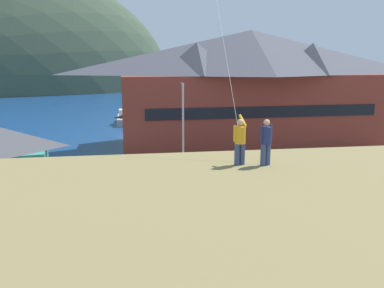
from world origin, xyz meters
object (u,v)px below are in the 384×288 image
Objects in this scene: parked_car_corner_spot at (201,178)px; parked_car_lone_by_shed at (152,211)px; parked_car_front_row_red at (261,213)px; parked_car_front_row_end at (275,173)px; wharf_dock at (148,124)px; parked_car_front_row_silver at (111,185)px; moored_boat_wharfside at (124,119)px; parking_light_pole at (183,124)px; storage_shed_waterside at (155,124)px; harbor_lodge at (250,85)px; person_kite_flyer at (240,140)px; parked_car_mid_row_center at (337,170)px; person_companion at (266,141)px; parked_car_back_row_left at (44,220)px.

parked_car_lone_by_shed is (-3.77, -5.86, 0.00)m from parked_car_corner_spot.
parked_car_front_row_red and parked_car_front_row_end have the same top height.
wharf_dock is 29.67m from parked_car_front_row_silver.
parked_car_front_row_red is at bearing -78.32° from moored_boat_wharfside.
parked_car_front_row_end is 0.57× the size of parking_light_pole.
parked_car_front_row_silver is at bearing -103.74° from storage_shed_waterside.
harbor_lodge is at bearing 52.43° from parking_light_pole.
moored_boat_wharfside reaches higher than parked_car_front_row_red.
person_kite_flyer is (-8.72, -28.23, -0.04)m from harbor_lodge.
moored_boat_wharfside is at bearing 100.46° from parked_car_corner_spot.
parking_light_pole is at bearing -79.58° from moored_boat_wharfside.
harbor_lodge is at bearing 81.07° from parked_car_front_row_end.
harbor_lodge is at bearing 62.54° from parked_car_corner_spot.
parked_car_corner_spot is at bearing -177.64° from parked_car_mid_row_center.
parked_car_mid_row_center is (2.60, -14.92, -5.43)m from harbor_lodge.
parked_car_lone_by_shed is at bearing -118.98° from harbor_lodge.
person_kite_flyer reaches higher than parked_car_front_row_end.
person_kite_flyer is at bearing -87.61° from wharf_dock.
storage_shed_waterside is 29.10m from person_companion.
parked_car_lone_by_shed is 9.85m from person_companion.
parked_car_front_row_silver is (-11.89, -0.98, 0.00)m from parked_car_front_row_end.
parked_car_front_row_red and parked_car_corner_spot have the same top height.
person_kite_flyer is (-11.32, -13.31, 5.39)m from parked_car_mid_row_center.
parked_car_mid_row_center is at bearing 3.58° from parked_car_front_row_silver.
harbor_lodge is at bearing 99.87° from parked_car_mid_row_center.
parked_car_front_row_silver is at bearing -131.73° from harbor_lodge.
person_kite_flyer reaches higher than parked_car_front_row_red.
parked_car_front_row_red is 0.99× the size of parked_car_lone_by_shed.
wharf_dock is at bearing 82.67° from parked_car_front_row_silver.
parked_car_corner_spot is at bearing -176.33° from parked_car_front_row_end.
parking_light_pole reaches higher than parked_car_lone_by_shed.
parking_light_pole is at bearing 90.06° from person_kite_flyer.
parked_car_back_row_left is 0.59× the size of parking_light_pole.
harbor_lodge is 11.05m from storage_shed_waterside.
parked_car_lone_by_shed is 0.99× the size of parked_car_front_row_silver.
person_companion reaches higher than parked_car_mid_row_center.
moored_boat_wharfside is 45.32m from person_companion.
person_companion is at bearing -62.59° from parked_car_front_row_silver.
person_companion is (3.97, -7.23, 5.38)m from parked_car_lone_by_shed.
parked_car_front_row_red is 0.97× the size of parked_car_front_row_silver.
person_kite_flyer reaches higher than parked_car_lone_by_shed.
harbor_lodge is 6.94× the size of parked_car_front_row_red.
parked_car_front_row_end is 2.42× the size of person_companion.
parked_car_front_row_silver is 15.04m from person_companion.
moored_boat_wharfside is 1.44× the size of parked_car_back_row_left.
parked_car_lone_by_shed is at bearing -146.50° from parked_car_front_row_end.
moored_boat_wharfside is at bearing 93.13° from parked_car_lone_by_shed.
parked_car_mid_row_center and parked_car_front_row_red have the same top height.
person_companion is (-1.95, -6.03, 5.38)m from parked_car_front_row_red.
parked_car_mid_row_center is at bearing 41.66° from parked_car_front_row_red.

